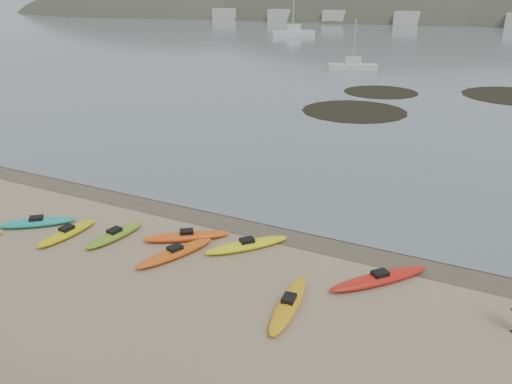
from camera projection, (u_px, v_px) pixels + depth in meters
The scene contains 7 objects.
ground at pixel (256, 223), 22.43m from camera, with size 600.00×600.00×0.00m, color tan.
wet_sand at pixel (253, 225), 22.18m from camera, with size 60.00×60.00×0.00m, color brown.
water at pixel (505, 10), 270.62m from camera, with size 1200.00×1200.00×0.00m, color slate.
kayaks at pixel (164, 249), 19.79m from camera, with size 18.30×8.39×0.34m.
kelp_mats at pixel (435, 100), 47.75m from camera, with size 22.25×23.53×0.04m.
moored_boats at pixel (450, 45), 91.19m from camera, with size 85.16×63.54×1.38m.
far_town at pixel (510, 21), 139.13m from camera, with size 199.00×5.00×4.00m.
Camera 1 is at (9.16, -18.09, 9.68)m, focal length 35.00 mm.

